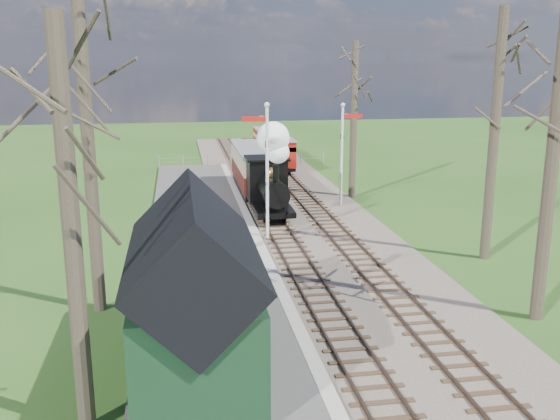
{
  "coord_description": "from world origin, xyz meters",
  "views": [
    {
      "loc": [
        -4.57,
        -10.91,
        8.1
      ],
      "look_at": [
        -0.26,
        15.2,
        1.6
      ],
      "focal_mm": 40.0,
      "sensor_mm": 36.0,
      "label": 1
    }
  ],
  "objects_px": {
    "red_carriage_b": "(268,143)",
    "bench": "(239,319)",
    "coach": "(256,167)",
    "semaphore_near": "(266,162)",
    "locomotive": "(270,176)",
    "station_shed": "(194,295)",
    "person": "(263,336)",
    "semaphore_far": "(343,146)",
    "red_carriage_a": "(278,153)",
    "sign_board": "(237,280)"
  },
  "relations": [
    {
      "from": "coach",
      "to": "bench",
      "type": "distance_m",
      "value": 19.82
    },
    {
      "from": "bench",
      "to": "sign_board",
      "type": "bearing_deg",
      "value": 85.96
    },
    {
      "from": "semaphore_far",
      "to": "red_carriage_b",
      "type": "height_order",
      "value": "semaphore_far"
    },
    {
      "from": "coach",
      "to": "semaphore_near",
      "type": "bearing_deg",
      "value": -94.49
    },
    {
      "from": "locomotive",
      "to": "coach",
      "type": "height_order",
      "value": "locomotive"
    },
    {
      "from": "red_carriage_a",
      "to": "bench",
      "type": "xyz_separation_m",
      "value": [
        -5.58,
        -26.99,
        -0.83
      ]
    },
    {
      "from": "station_shed",
      "to": "sign_board",
      "type": "distance_m",
      "value": 5.2
    },
    {
      "from": "locomotive",
      "to": "coach",
      "type": "distance_m",
      "value": 6.1
    },
    {
      "from": "bench",
      "to": "coach",
      "type": "bearing_deg",
      "value": 81.35
    },
    {
      "from": "red_carriage_b",
      "to": "person",
      "type": "bearing_deg",
      "value": -98.48
    },
    {
      "from": "station_shed",
      "to": "semaphore_far",
      "type": "height_order",
      "value": "semaphore_far"
    },
    {
      "from": "red_carriage_a",
      "to": "coach",
      "type": "bearing_deg",
      "value": -109.3
    },
    {
      "from": "station_shed",
      "to": "bench",
      "type": "height_order",
      "value": "station_shed"
    },
    {
      "from": "station_shed",
      "to": "red_carriage_b",
      "type": "height_order",
      "value": "station_shed"
    },
    {
      "from": "station_shed",
      "to": "semaphore_near",
      "type": "relative_size",
      "value": 1.01
    },
    {
      "from": "semaphore_near",
      "to": "semaphore_far",
      "type": "relative_size",
      "value": 1.09
    },
    {
      "from": "semaphore_far",
      "to": "locomotive",
      "type": "bearing_deg",
      "value": -152.47
    },
    {
      "from": "semaphore_near",
      "to": "red_carriage_b",
      "type": "distance_m",
      "value": 23.07
    },
    {
      "from": "station_shed",
      "to": "person",
      "type": "xyz_separation_m",
      "value": [
        1.77,
        0.31,
        -1.4
      ]
    },
    {
      "from": "semaphore_far",
      "to": "bench",
      "type": "xyz_separation_m",
      "value": [
        -7.35,
        -15.78,
        -2.8
      ]
    },
    {
      "from": "person",
      "to": "red_carriage_b",
      "type": "bearing_deg",
      "value": -4.31
    },
    {
      "from": "coach",
      "to": "red_carriage_b",
      "type": "height_order",
      "value": "coach"
    },
    {
      "from": "coach",
      "to": "red_carriage_a",
      "type": "bearing_deg",
      "value": 70.7
    },
    {
      "from": "red_carriage_b",
      "to": "bench",
      "type": "xyz_separation_m",
      "value": [
        -5.58,
        -32.49,
        -0.83
      ]
    },
    {
      "from": "coach",
      "to": "person",
      "type": "distance_m",
      "value": 21.64
    },
    {
      "from": "locomotive",
      "to": "red_carriage_a",
      "type": "xyz_separation_m",
      "value": [
        2.61,
        13.5,
        -0.89
      ]
    },
    {
      "from": "semaphore_far",
      "to": "person",
      "type": "bearing_deg",
      "value": -111.32
    },
    {
      "from": "semaphore_near",
      "to": "person",
      "type": "height_order",
      "value": "semaphore_near"
    },
    {
      "from": "station_shed",
      "to": "red_carriage_a",
      "type": "distance_m",
      "value": 30.03
    },
    {
      "from": "locomotive",
      "to": "coach",
      "type": "relative_size",
      "value": 0.62
    },
    {
      "from": "semaphore_far",
      "to": "coach",
      "type": "bearing_deg",
      "value": 139.13
    },
    {
      "from": "red_carriage_a",
      "to": "semaphore_far",
      "type": "bearing_deg",
      "value": -81.01
    },
    {
      "from": "station_shed",
      "to": "coach",
      "type": "distance_m",
      "value": 22.21
    },
    {
      "from": "semaphore_near",
      "to": "coach",
      "type": "relative_size",
      "value": 0.78
    },
    {
      "from": "station_shed",
      "to": "red_carriage_a",
      "type": "bearing_deg",
      "value": 76.71
    },
    {
      "from": "station_shed",
      "to": "semaphore_near",
      "type": "height_order",
      "value": "semaphore_near"
    },
    {
      "from": "semaphore_near",
      "to": "bench",
      "type": "bearing_deg",
      "value": -102.71
    },
    {
      "from": "sign_board",
      "to": "semaphore_near",
      "type": "bearing_deg",
      "value": 74.34
    },
    {
      "from": "locomotive",
      "to": "semaphore_near",
      "type": "bearing_deg",
      "value": -101.52
    },
    {
      "from": "semaphore_near",
      "to": "locomotive",
      "type": "height_order",
      "value": "semaphore_near"
    },
    {
      "from": "semaphore_far",
      "to": "red_carriage_a",
      "type": "xyz_separation_m",
      "value": [
        -1.77,
        11.21,
        -1.97
      ]
    },
    {
      "from": "semaphore_near",
      "to": "bench",
      "type": "height_order",
      "value": "semaphore_near"
    },
    {
      "from": "sign_board",
      "to": "person",
      "type": "bearing_deg",
      "value": -86.58
    },
    {
      "from": "station_shed",
      "to": "coach",
      "type": "relative_size",
      "value": 0.79
    },
    {
      "from": "semaphore_near",
      "to": "red_carriage_b",
      "type": "xyz_separation_m",
      "value": [
        3.37,
        22.71,
        -2.24
      ]
    },
    {
      "from": "locomotive",
      "to": "red_carriage_a",
      "type": "bearing_deg",
      "value": 79.05
    },
    {
      "from": "red_carriage_b",
      "to": "person",
      "type": "distance_m",
      "value": 34.78
    },
    {
      "from": "locomotive",
      "to": "bench",
      "type": "xyz_separation_m",
      "value": [
        -2.96,
        -13.5,
        -1.72
      ]
    },
    {
      "from": "sign_board",
      "to": "person",
      "type": "height_order",
      "value": "person"
    },
    {
      "from": "semaphore_far",
      "to": "bench",
      "type": "height_order",
      "value": "semaphore_far"
    }
  ]
}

